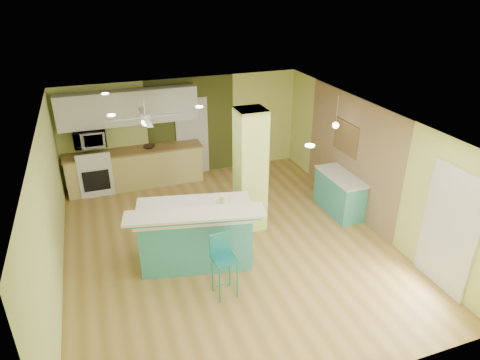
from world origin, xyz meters
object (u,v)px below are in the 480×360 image
(side_counter, at_px, (339,193))
(canister, at_px, (223,199))
(peninsula, at_px, (196,233))
(bar_stool, at_px, (223,255))
(fruit_bowl, at_px, (149,147))

(side_counter, height_order, canister, canister)
(peninsula, bearing_deg, bar_stool, -67.20)
(fruit_bowl, xyz_separation_m, canister, (0.79, -3.44, 0.17))
(fruit_bowl, relative_size, canister, 1.72)
(canister, bearing_deg, fruit_bowl, 102.92)
(fruit_bowl, bearing_deg, side_counter, -37.36)
(bar_stool, relative_size, side_counter, 0.82)
(bar_stool, xyz_separation_m, side_counter, (3.20, 1.71, -0.30))
(bar_stool, xyz_separation_m, fruit_bowl, (-0.44, 4.49, 0.24))
(side_counter, bearing_deg, fruit_bowl, 142.64)
(bar_stool, relative_size, fruit_bowl, 3.97)
(fruit_bowl, bearing_deg, bar_stool, -84.40)
(bar_stool, bearing_deg, canister, 66.13)
(canister, bearing_deg, bar_stool, -108.39)
(side_counter, bearing_deg, canister, -166.86)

